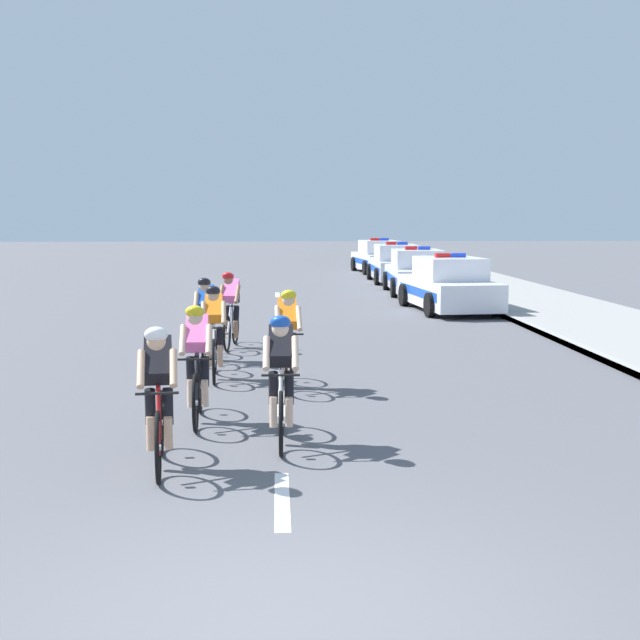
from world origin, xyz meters
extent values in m
plane|color=#56565B|center=(0.00, 0.00, 0.00)|extent=(160.00, 160.00, 0.00)
cube|color=gray|center=(7.68, 14.00, 0.06)|extent=(3.87, 60.00, 0.12)
cube|color=#9E9E99|center=(5.83, 14.00, 0.07)|extent=(0.16, 60.00, 0.13)
cube|color=white|center=(0.00, 2.35, 0.00)|extent=(0.14, 1.60, 0.01)
cube|color=white|center=(0.00, 6.35, 0.00)|extent=(0.14, 1.60, 0.01)
cube|color=white|center=(0.00, 10.35, 0.00)|extent=(0.14, 1.60, 0.01)
cube|color=white|center=(0.00, 14.35, 0.00)|extent=(0.14, 1.60, 0.01)
cube|color=white|center=(0.00, 18.35, 0.00)|extent=(0.14, 1.60, 0.01)
cube|color=white|center=(0.00, 22.35, 0.00)|extent=(0.14, 1.60, 0.01)
torus|color=black|center=(-1.20, 2.89, 0.36)|extent=(0.12, 0.72, 0.72)
cylinder|color=#99999E|center=(-1.20, 2.89, 0.36)|extent=(0.07, 0.07, 0.06)
torus|color=black|center=(-1.31, 3.88, 0.36)|extent=(0.12, 0.72, 0.72)
cylinder|color=#99999E|center=(-1.31, 3.88, 0.36)|extent=(0.07, 0.07, 0.06)
cylinder|color=#B21919|center=(-1.25, 3.33, 0.90)|extent=(0.10, 0.55, 0.04)
cylinder|color=#B21919|center=(-1.23, 3.16, 0.58)|extent=(0.09, 0.48, 0.63)
cylinder|color=#B21919|center=(-1.27, 3.53, 0.60)|extent=(0.04, 0.04, 0.65)
cylinder|color=black|center=(-1.21, 2.99, 0.88)|extent=(0.42, 0.07, 0.03)
cube|color=black|center=(-1.27, 3.53, 0.94)|extent=(0.12, 0.23, 0.05)
cube|color=black|center=(-1.26, 3.41, 1.14)|extent=(0.34, 0.56, 0.47)
cube|color=black|center=(-1.27, 3.52, 0.98)|extent=(0.30, 0.23, 0.18)
cylinder|color=black|center=(-1.18, 3.48, 0.64)|extent=(0.13, 0.23, 0.40)
cylinder|color=tan|center=(-1.17, 3.40, 0.37)|extent=(0.11, 0.16, 0.36)
cylinder|color=black|center=(-1.36, 3.46, 0.64)|extent=(0.13, 0.18, 0.40)
cylinder|color=tan|center=(-1.35, 3.38, 0.37)|extent=(0.10, 0.13, 0.36)
cylinder|color=tan|center=(-1.08, 3.21, 1.09)|extent=(0.12, 0.41, 0.35)
cylinder|color=tan|center=(-1.39, 3.18, 1.09)|extent=(0.12, 0.41, 0.35)
sphere|color=tan|center=(-1.23, 3.11, 1.38)|extent=(0.19, 0.19, 0.19)
ellipsoid|color=white|center=(-1.23, 3.10, 1.45)|extent=(0.26, 0.34, 0.24)
torus|color=black|center=(0.00, 3.75, 0.36)|extent=(0.05, 0.72, 0.72)
cylinder|color=#99999E|center=(0.00, 3.75, 0.36)|extent=(0.06, 0.06, 0.06)
torus|color=black|center=(0.01, 4.75, 0.36)|extent=(0.05, 0.72, 0.72)
cylinder|color=#99999E|center=(0.01, 4.75, 0.36)|extent=(0.06, 0.06, 0.06)
cylinder|color=white|center=(0.01, 4.20, 0.90)|extent=(0.04, 0.55, 0.04)
cylinder|color=white|center=(0.00, 4.03, 0.58)|extent=(0.05, 0.48, 0.63)
cylinder|color=white|center=(0.01, 4.40, 0.60)|extent=(0.04, 0.04, 0.65)
cylinder|color=black|center=(0.00, 3.85, 0.88)|extent=(0.42, 0.03, 0.03)
cube|color=black|center=(0.01, 4.40, 0.94)|extent=(0.10, 0.22, 0.05)
cube|color=black|center=(0.01, 4.28, 1.14)|extent=(0.29, 0.55, 0.45)
cube|color=black|center=(0.01, 4.39, 0.98)|extent=(0.28, 0.20, 0.18)
cylinder|color=black|center=(0.10, 4.34, 0.64)|extent=(0.11, 0.22, 0.40)
cylinder|color=beige|center=(0.10, 4.26, 0.37)|extent=(0.09, 0.16, 0.36)
cylinder|color=black|center=(-0.08, 4.34, 0.64)|extent=(0.11, 0.17, 0.40)
cylinder|color=beige|center=(-0.08, 4.26, 0.37)|extent=(0.09, 0.12, 0.36)
cylinder|color=beige|center=(0.16, 4.06, 1.09)|extent=(0.08, 0.40, 0.35)
cylinder|color=beige|center=(-0.16, 4.07, 1.09)|extent=(0.08, 0.40, 0.35)
sphere|color=beige|center=(0.00, 3.98, 1.38)|extent=(0.19, 0.19, 0.19)
ellipsoid|color=blue|center=(0.00, 3.97, 1.45)|extent=(0.23, 0.32, 0.24)
torus|color=black|center=(-1.02, 4.82, 0.36)|extent=(0.07, 0.73, 0.72)
cylinder|color=#99999E|center=(-1.02, 4.82, 0.36)|extent=(0.06, 0.06, 0.06)
torus|color=black|center=(-1.06, 5.81, 0.36)|extent=(0.07, 0.73, 0.72)
cylinder|color=#99999E|center=(-1.06, 5.81, 0.36)|extent=(0.06, 0.06, 0.06)
cylinder|color=black|center=(-1.04, 5.27, 0.90)|extent=(0.06, 0.55, 0.04)
cylinder|color=black|center=(-1.03, 5.09, 0.58)|extent=(0.06, 0.48, 0.63)
cylinder|color=black|center=(-1.05, 5.47, 0.60)|extent=(0.04, 0.04, 0.65)
cylinder|color=black|center=(-1.03, 4.92, 0.88)|extent=(0.42, 0.04, 0.03)
cube|color=black|center=(-1.05, 5.47, 0.94)|extent=(0.11, 0.22, 0.05)
cube|color=pink|center=(-1.04, 5.34, 1.14)|extent=(0.30, 0.56, 0.45)
cube|color=black|center=(-1.05, 5.46, 0.98)|extent=(0.29, 0.21, 0.18)
cylinder|color=black|center=(-0.96, 5.41, 0.64)|extent=(0.12, 0.23, 0.40)
cylinder|color=beige|center=(-0.95, 5.33, 0.37)|extent=(0.10, 0.16, 0.36)
cylinder|color=black|center=(-1.14, 5.40, 0.64)|extent=(0.12, 0.17, 0.40)
cylinder|color=beige|center=(-1.13, 5.32, 0.37)|extent=(0.09, 0.13, 0.36)
cylinder|color=beige|center=(-0.88, 5.13, 1.09)|extent=(0.09, 0.40, 0.35)
cylinder|color=beige|center=(-1.20, 5.12, 1.09)|extent=(0.09, 0.40, 0.35)
sphere|color=beige|center=(-1.03, 5.04, 1.38)|extent=(0.19, 0.19, 0.19)
ellipsoid|color=yellow|center=(-1.03, 5.03, 1.45)|extent=(0.24, 0.32, 0.24)
torus|color=black|center=(0.15, 6.88, 0.36)|extent=(0.08, 0.73, 0.72)
cylinder|color=#99999E|center=(0.15, 6.88, 0.36)|extent=(0.06, 0.06, 0.06)
torus|color=black|center=(0.11, 7.87, 0.36)|extent=(0.08, 0.73, 0.72)
cylinder|color=#99999E|center=(0.11, 7.87, 0.36)|extent=(0.06, 0.06, 0.06)
cylinder|color=#B21919|center=(0.13, 7.32, 0.90)|extent=(0.06, 0.55, 0.04)
cylinder|color=#B21919|center=(0.14, 7.15, 0.58)|extent=(0.06, 0.48, 0.63)
cylinder|color=#B21919|center=(0.12, 7.52, 0.60)|extent=(0.04, 0.04, 0.65)
cylinder|color=black|center=(0.15, 6.98, 0.88)|extent=(0.42, 0.05, 0.03)
cube|color=black|center=(0.12, 7.52, 0.94)|extent=(0.11, 0.22, 0.05)
cube|color=orange|center=(0.13, 7.40, 1.14)|extent=(0.30, 0.55, 0.47)
cube|color=black|center=(0.12, 7.51, 0.98)|extent=(0.29, 0.21, 0.18)
cylinder|color=black|center=(0.21, 7.47, 0.64)|extent=(0.12, 0.23, 0.40)
cylinder|color=beige|center=(0.22, 7.39, 0.37)|extent=(0.10, 0.16, 0.36)
cylinder|color=black|center=(0.03, 7.46, 0.64)|extent=(0.12, 0.17, 0.40)
cylinder|color=beige|center=(0.04, 7.38, 0.37)|extent=(0.10, 0.13, 0.36)
cylinder|color=beige|center=(0.30, 7.19, 1.09)|extent=(0.09, 0.40, 0.35)
cylinder|color=beige|center=(-0.02, 7.18, 1.09)|extent=(0.09, 0.40, 0.35)
sphere|color=beige|center=(0.14, 7.10, 1.38)|extent=(0.19, 0.19, 0.19)
ellipsoid|color=yellow|center=(0.14, 7.09, 1.45)|extent=(0.24, 0.32, 0.24)
torus|color=black|center=(-1.01, 7.64, 0.36)|extent=(0.08, 0.73, 0.72)
cylinder|color=#99999E|center=(-1.01, 7.64, 0.36)|extent=(0.06, 0.06, 0.06)
torus|color=black|center=(-1.07, 8.64, 0.36)|extent=(0.08, 0.73, 0.72)
cylinder|color=#99999E|center=(-1.07, 8.64, 0.36)|extent=(0.06, 0.06, 0.06)
cylinder|color=white|center=(-1.04, 8.09, 0.90)|extent=(0.07, 0.55, 0.04)
cylinder|color=white|center=(-1.03, 7.91, 0.58)|extent=(0.07, 0.48, 0.63)
cylinder|color=white|center=(-1.05, 8.29, 0.60)|extent=(0.04, 0.04, 0.65)
cylinder|color=black|center=(-1.02, 7.74, 0.88)|extent=(0.42, 0.05, 0.03)
cube|color=black|center=(-1.05, 8.29, 0.94)|extent=(0.11, 0.23, 0.05)
cube|color=orange|center=(-1.04, 8.16, 1.14)|extent=(0.31, 0.57, 0.45)
cube|color=black|center=(-1.05, 8.28, 0.98)|extent=(0.29, 0.22, 0.18)
cylinder|color=black|center=(-0.95, 8.23, 0.64)|extent=(0.12, 0.23, 0.40)
cylinder|color=tan|center=(-0.95, 8.15, 0.37)|extent=(0.10, 0.16, 0.36)
cylinder|color=black|center=(-1.13, 8.22, 0.64)|extent=(0.12, 0.17, 0.40)
cylinder|color=tan|center=(-1.13, 8.14, 0.37)|extent=(0.10, 0.13, 0.36)
cylinder|color=tan|center=(-0.87, 7.96, 1.09)|extent=(0.10, 0.40, 0.35)
cylinder|color=tan|center=(-1.19, 7.94, 1.09)|extent=(0.10, 0.40, 0.35)
sphere|color=tan|center=(-1.02, 7.86, 1.38)|extent=(0.19, 0.19, 0.19)
ellipsoid|color=black|center=(-1.02, 7.85, 1.45)|extent=(0.25, 0.33, 0.24)
torus|color=black|center=(-0.99, 10.79, 0.36)|extent=(0.12, 0.72, 0.72)
cylinder|color=#99999E|center=(-0.99, 10.79, 0.36)|extent=(0.07, 0.07, 0.06)
torus|color=black|center=(-0.88, 11.78, 0.36)|extent=(0.12, 0.72, 0.72)
cylinder|color=#99999E|center=(-0.88, 11.78, 0.36)|extent=(0.07, 0.07, 0.06)
cylinder|color=white|center=(-0.94, 11.24, 0.90)|extent=(0.10, 0.55, 0.04)
cylinder|color=white|center=(-0.96, 11.06, 0.58)|extent=(0.09, 0.48, 0.63)
cylinder|color=white|center=(-0.92, 11.43, 0.60)|extent=(0.04, 0.04, 0.65)
cylinder|color=black|center=(-0.98, 10.89, 0.88)|extent=(0.42, 0.07, 0.03)
cube|color=black|center=(-0.92, 11.43, 0.94)|extent=(0.12, 0.23, 0.05)
cube|color=pink|center=(-0.93, 11.31, 1.14)|extent=(0.34, 0.57, 0.45)
cube|color=black|center=(-0.92, 11.42, 0.98)|extent=(0.30, 0.23, 0.18)
cylinder|color=black|center=(-0.84, 11.36, 0.64)|extent=(0.13, 0.23, 0.40)
cylinder|color=#9E7051|center=(-0.85, 11.29, 0.37)|extent=(0.11, 0.16, 0.36)
cylinder|color=black|center=(-1.02, 11.39, 0.64)|extent=(0.13, 0.18, 0.40)
cylinder|color=#9E7051|center=(-1.02, 11.31, 0.37)|extent=(0.10, 0.13, 0.36)
cylinder|color=#9E7051|center=(-0.80, 11.08, 1.09)|extent=(0.12, 0.41, 0.35)
cylinder|color=#9E7051|center=(-1.12, 11.11, 1.09)|extent=(0.12, 0.41, 0.35)
sphere|color=#9E7051|center=(-0.97, 11.01, 1.38)|extent=(0.19, 0.19, 0.19)
ellipsoid|color=red|center=(-0.97, 11.00, 1.45)|extent=(0.26, 0.34, 0.24)
torus|color=black|center=(-1.30, 9.33, 0.36)|extent=(0.04, 0.72, 0.72)
cylinder|color=#99999E|center=(-1.30, 9.33, 0.36)|extent=(0.06, 0.06, 0.06)
torus|color=black|center=(-1.30, 10.33, 0.36)|extent=(0.04, 0.72, 0.72)
cylinder|color=#99999E|center=(-1.30, 10.33, 0.36)|extent=(0.06, 0.06, 0.06)
cylinder|color=#1E1E99|center=(-1.30, 9.78, 0.90)|extent=(0.04, 0.55, 0.04)
cylinder|color=#1E1E99|center=(-1.30, 9.60, 0.58)|extent=(0.04, 0.48, 0.63)
cylinder|color=#1E1E99|center=(-1.30, 9.98, 0.60)|extent=(0.04, 0.04, 0.65)
cylinder|color=black|center=(-1.30, 9.43, 0.88)|extent=(0.42, 0.03, 0.03)
cube|color=black|center=(-1.30, 9.98, 0.94)|extent=(0.10, 0.22, 0.05)
cube|color=blue|center=(-1.30, 9.85, 1.14)|extent=(0.28, 0.54, 0.46)
cube|color=black|center=(-1.30, 9.97, 0.98)|extent=(0.28, 0.20, 0.18)
cylinder|color=black|center=(-1.21, 9.92, 0.64)|extent=(0.11, 0.22, 0.40)
cylinder|color=tan|center=(-1.21, 9.84, 0.37)|extent=(0.09, 0.15, 0.36)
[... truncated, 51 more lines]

